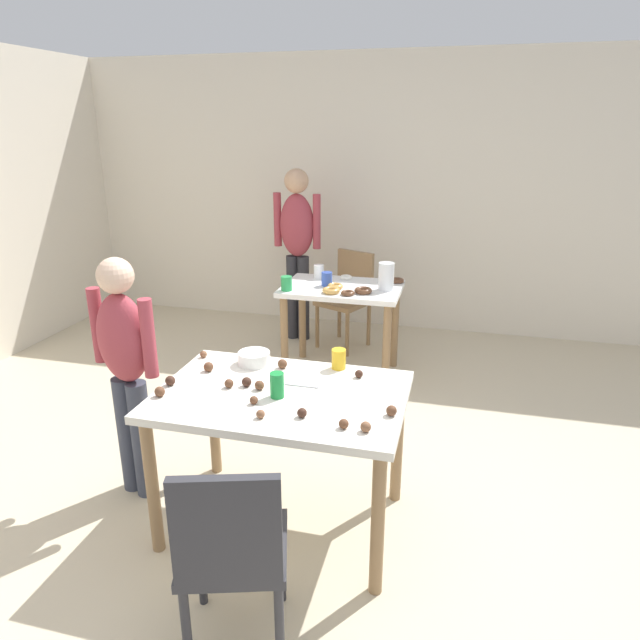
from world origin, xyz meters
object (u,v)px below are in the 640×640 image
Objects in this scene: chair_far_table at (349,293)px; mixing_bowl at (254,358)px; person_girl_near at (126,361)px; chair_near_table at (232,548)px; person_adult_far at (297,239)px; soda_can at (277,385)px; dining_table_near at (282,411)px; pitcher_far at (386,276)px; dining_table_far at (342,302)px.

chair_far_table reaches higher than mixing_bowl.
person_girl_near is (-0.68, -2.50, 0.30)m from chair_far_table.
chair_near_table is 1.00× the size of chair_far_table.
soda_can is (0.69, -2.65, -0.15)m from person_adult_far.
person_adult_far is (-0.75, 3.37, 0.47)m from chair_near_table.
dining_table_near is at bearing -85.63° from chair_far_table.
person_girl_near is 2.13m from pitcher_far.
person_girl_near is 6.30× the size of pitcher_far.
dining_table_near is 9.72× the size of soda_can.
pitcher_far is (0.48, 1.60, 0.07)m from mixing_bowl.
chair_near_table and chair_far_table have the same top height.
person_girl_near is (-0.76, -1.84, 0.18)m from dining_table_far.
chair_near_table is 0.79m from soda_can.
chair_near_table is 0.65× the size of person_girl_near.
mixing_bowl is at bearing -106.67° from pitcher_far.
person_adult_far is 2.36m from mixing_bowl.
chair_far_table is (-0.20, 2.56, -0.15)m from dining_table_near.
dining_table_near is 6.97× the size of mixing_bowl.
dining_table_near is 0.79m from chair_near_table.
person_adult_far reaches higher than mixing_bowl.
dining_table_far is at bearing 177.34° from pitcher_far.
chair_far_table is at bearing -3.94° from person_adult_far.
person_adult_far reaches higher than dining_table_far.
person_adult_far is 2.74m from soda_can.
person_girl_near is at bearing 172.65° from soda_can.
pitcher_far reaches higher than soda_can.
dining_table_near and dining_table_far have the same top height.
dining_table_near is 0.17m from soda_can.
mixing_bowl is at bearing 125.75° from soda_can.
dining_table_near is at bearing 88.15° from soda_can.
dining_table_far is (-0.12, 1.90, -0.03)m from dining_table_near.
person_adult_far is at bearing 129.38° from dining_table_far.
soda_can is at bearing -96.94° from pitcher_far.
chair_near_table reaches higher than dining_table_far.
person_girl_near is 11.03× the size of soda_can.
dining_table_far is 2.68m from chair_near_table.
person_girl_near is 2.55m from person_adult_far.
pitcher_far is at bearing 73.33° from mixing_bowl.
chair_near_table is 1.29m from person_girl_near.
soda_can is at bearing -75.42° from person_adult_far.
dining_table_far is 0.69× the size of person_girl_near.
mixing_bowl reaches higher than dining_table_far.
chair_far_table reaches higher than dining_table_near.
person_adult_far is (-0.69, 2.60, 0.31)m from dining_table_near.
chair_far_table is 0.88m from pitcher_far.
pitcher_far is (1.11, 1.82, 0.06)m from person_girl_near.
chair_far_table is at bearing 88.79° from mixing_bowl.
chair_near_table is at bearing -77.50° from person_adult_far.
person_girl_near is at bearing 176.04° from dining_table_near.
mixing_bowl is 1.67m from pitcher_far.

